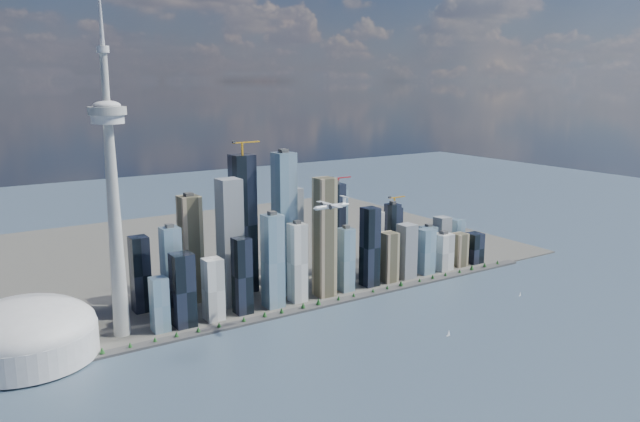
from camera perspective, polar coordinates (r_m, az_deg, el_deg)
ground at (r=929.91m, az=6.69°, el=-13.62°), size 4000.00×4000.00×0.00m
seawall at (r=1116.78m, az=-1.59°, el=-8.98°), size 1100.00×22.00×4.00m
land at (r=1501.30m, az=-10.58°, el=-3.74°), size 1400.00×900.00×3.00m
shoreline_trees at (r=1114.40m, az=-1.59°, el=-8.65°), size 960.53×7.20×8.80m
skyscraper_cluster at (r=1189.93m, az=-1.34°, el=-3.20°), size 736.00×142.00×288.75m
needle_tower at (r=996.42m, az=-18.44°, el=1.82°), size 56.00×56.00×550.50m
dome_stadium at (r=1013.84m, az=-25.34°, el=-10.10°), size 200.00×200.00×86.00m
airplane at (r=971.69m, az=1.02°, el=0.48°), size 68.53×60.49×16.75m
sailboat_west at (r=1032.31m, az=11.68°, el=-10.93°), size 7.76×2.60×10.74m
sailboat_east at (r=1247.45m, az=17.83°, el=-7.27°), size 6.27×2.49×8.65m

